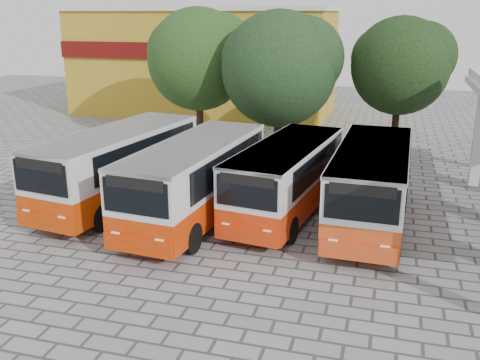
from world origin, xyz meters
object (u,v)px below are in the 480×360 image
(bus_centre_right, at_px, (286,175))
(bus_far_right, at_px, (371,181))
(bus_centre_left, at_px, (196,176))
(bus_far_left, at_px, (118,162))

(bus_centre_right, distance_m, bus_far_right, 3.31)
(bus_centre_left, bearing_deg, bus_far_right, 16.89)
(bus_centre_left, bearing_deg, bus_far_left, 171.60)
(bus_far_left, distance_m, bus_far_right, 10.40)
(bus_far_left, height_order, bus_centre_right, bus_far_left)
(bus_far_left, bearing_deg, bus_centre_right, 13.60)
(bus_centre_left, xyz_separation_m, bus_far_right, (6.58, 1.36, -0.04))
(bus_far_left, height_order, bus_far_right, bus_far_left)
(bus_centre_right, relative_size, bus_far_right, 0.98)
(bus_far_left, relative_size, bus_far_right, 1.07)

